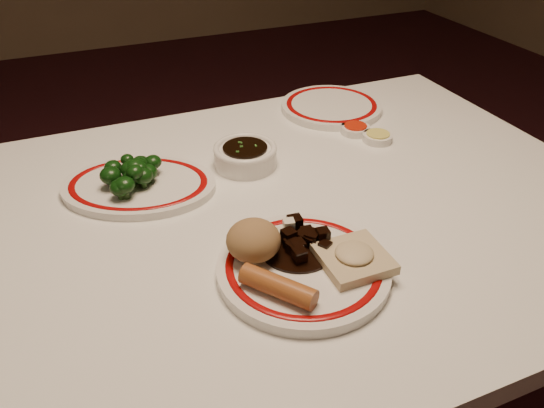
{
  "coord_description": "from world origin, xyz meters",
  "views": [
    {
      "loc": [
        -0.33,
        -0.71,
        1.28
      ],
      "look_at": [
        -0.06,
        -0.06,
        0.8
      ],
      "focal_mm": 35.0,
      "sensor_mm": 36.0,
      "label": 1
    }
  ],
  "objects_px": {
    "rice_mound": "(253,240)",
    "broccoli_pile": "(134,171)",
    "spring_roll": "(278,286)",
    "stirfry_heap": "(300,242)",
    "broccoli_plate": "(139,185)",
    "main_plate": "(303,268)",
    "dining_table": "(289,244)",
    "soy_bowl": "(245,157)",
    "fried_wonton": "(354,257)"
  },
  "relations": [
    {
      "from": "dining_table",
      "to": "spring_roll",
      "type": "relative_size",
      "value": 10.86
    },
    {
      "from": "main_plate",
      "to": "rice_mound",
      "type": "bearing_deg",
      "value": 142.49
    },
    {
      "from": "spring_roll",
      "to": "soy_bowl",
      "type": "distance_m",
      "value": 0.39
    },
    {
      "from": "stirfry_heap",
      "to": "soy_bowl",
      "type": "bearing_deg",
      "value": 85.81
    },
    {
      "from": "rice_mound",
      "to": "spring_roll",
      "type": "bearing_deg",
      "value": -89.74
    },
    {
      "from": "fried_wonton",
      "to": "broccoli_pile",
      "type": "distance_m",
      "value": 0.43
    },
    {
      "from": "spring_roll",
      "to": "broccoli_plate",
      "type": "bearing_deg",
      "value": 70.98
    },
    {
      "from": "broccoli_pile",
      "to": "broccoli_plate",
      "type": "bearing_deg",
      "value": 9.11
    },
    {
      "from": "main_plate",
      "to": "stirfry_heap",
      "type": "bearing_deg",
      "value": 72.76
    },
    {
      "from": "broccoli_plate",
      "to": "broccoli_pile",
      "type": "height_order",
      "value": "broccoli_pile"
    },
    {
      "from": "dining_table",
      "to": "broccoli_plate",
      "type": "xyz_separation_m",
      "value": [
        -0.24,
        0.15,
        0.1
      ]
    },
    {
      "from": "rice_mound",
      "to": "fried_wonton",
      "type": "relative_size",
      "value": 0.83
    },
    {
      "from": "dining_table",
      "to": "spring_roll",
      "type": "bearing_deg",
      "value": -118.22
    },
    {
      "from": "rice_mound",
      "to": "broccoli_pile",
      "type": "xyz_separation_m",
      "value": [
        -0.12,
        0.28,
        -0.01
      ]
    },
    {
      "from": "rice_mound",
      "to": "spring_roll",
      "type": "distance_m",
      "value": 0.09
    },
    {
      "from": "fried_wonton",
      "to": "broccoli_pile",
      "type": "xyz_separation_m",
      "value": [
        -0.25,
        0.35,
        0.01
      ]
    },
    {
      "from": "rice_mound",
      "to": "broccoli_pile",
      "type": "distance_m",
      "value": 0.31
    },
    {
      "from": "main_plate",
      "to": "rice_mound",
      "type": "height_order",
      "value": "rice_mound"
    },
    {
      "from": "fried_wonton",
      "to": "broccoli_plate",
      "type": "bearing_deg",
      "value": 125.09
    },
    {
      "from": "broccoli_plate",
      "to": "stirfry_heap",
      "type": "bearing_deg",
      "value": -56.61
    },
    {
      "from": "main_plate",
      "to": "stirfry_heap",
      "type": "height_order",
      "value": "stirfry_heap"
    },
    {
      "from": "rice_mound",
      "to": "stirfry_heap",
      "type": "height_order",
      "value": "rice_mound"
    },
    {
      "from": "dining_table",
      "to": "stirfry_heap",
      "type": "relative_size",
      "value": 10.36
    },
    {
      "from": "dining_table",
      "to": "spring_roll",
      "type": "height_order",
      "value": "spring_roll"
    },
    {
      "from": "fried_wonton",
      "to": "broccoli_pile",
      "type": "bearing_deg",
      "value": 125.7
    },
    {
      "from": "stirfry_heap",
      "to": "broccoli_pile",
      "type": "height_order",
      "value": "broccoli_pile"
    },
    {
      "from": "fried_wonton",
      "to": "main_plate",
      "type": "bearing_deg",
      "value": 159.49
    },
    {
      "from": "spring_roll",
      "to": "stirfry_heap",
      "type": "distance_m",
      "value": 0.11
    },
    {
      "from": "stirfry_heap",
      "to": "broccoli_plate",
      "type": "xyz_separation_m",
      "value": [
        -0.19,
        0.29,
        -0.02
      ]
    },
    {
      "from": "dining_table",
      "to": "fried_wonton",
      "type": "xyz_separation_m",
      "value": [
        0.01,
        -0.2,
        0.12
      ]
    },
    {
      "from": "rice_mound",
      "to": "broccoli_plate",
      "type": "height_order",
      "value": "rice_mound"
    },
    {
      "from": "spring_roll",
      "to": "stirfry_heap",
      "type": "height_order",
      "value": "same"
    },
    {
      "from": "broccoli_plate",
      "to": "soy_bowl",
      "type": "relative_size",
      "value": 2.78
    },
    {
      "from": "rice_mound",
      "to": "main_plate",
      "type": "bearing_deg",
      "value": -37.51
    },
    {
      "from": "spring_roll",
      "to": "fried_wonton",
      "type": "distance_m",
      "value": 0.13
    },
    {
      "from": "fried_wonton",
      "to": "broccoli_plate",
      "type": "xyz_separation_m",
      "value": [
        -0.25,
        0.35,
        -0.02
      ]
    },
    {
      "from": "stirfry_heap",
      "to": "broccoli_pile",
      "type": "bearing_deg",
      "value": 124.16
    },
    {
      "from": "spring_roll",
      "to": "stirfry_heap",
      "type": "bearing_deg",
      "value": 11.92
    },
    {
      "from": "spring_roll",
      "to": "broccoli_plate",
      "type": "xyz_separation_m",
      "value": [
        -0.12,
        0.37,
        -0.02
      ]
    },
    {
      "from": "dining_table",
      "to": "stirfry_heap",
      "type": "bearing_deg",
      "value": -108.63
    },
    {
      "from": "main_plate",
      "to": "stirfry_heap",
      "type": "distance_m",
      "value": 0.04
    },
    {
      "from": "rice_mound",
      "to": "spring_roll",
      "type": "relative_size",
      "value": 0.74
    },
    {
      "from": "main_plate",
      "to": "soy_bowl",
      "type": "height_order",
      "value": "soy_bowl"
    },
    {
      "from": "fried_wonton",
      "to": "broccoli_plate",
      "type": "distance_m",
      "value": 0.43
    },
    {
      "from": "dining_table",
      "to": "broccoli_pile",
      "type": "relative_size",
      "value": 10.35
    },
    {
      "from": "stirfry_heap",
      "to": "broccoli_pile",
      "type": "distance_m",
      "value": 0.35
    },
    {
      "from": "dining_table",
      "to": "broccoli_plate",
      "type": "bearing_deg",
      "value": 147.81
    },
    {
      "from": "main_plate",
      "to": "spring_roll",
      "type": "bearing_deg",
      "value": -143.75
    },
    {
      "from": "spring_roll",
      "to": "broccoli_pile",
      "type": "xyz_separation_m",
      "value": [
        -0.12,
        0.37,
        0.01
      ]
    },
    {
      "from": "dining_table",
      "to": "stirfry_heap",
      "type": "distance_m",
      "value": 0.19
    }
  ]
}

